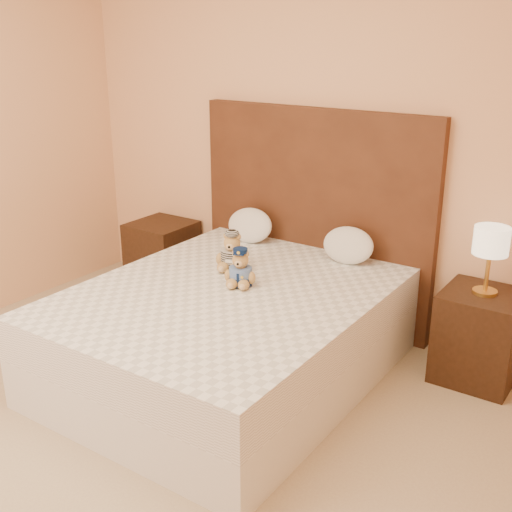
{
  "coord_description": "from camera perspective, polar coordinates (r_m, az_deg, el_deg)",
  "views": [
    {
      "loc": [
        2.08,
        -1.56,
        2.0
      ],
      "look_at": [
        0.03,
        1.45,
        0.69
      ],
      "focal_mm": 45.0,
      "sensor_mm": 36.0,
      "label": 1
    }
  ],
  "objects": [
    {
      "name": "nightstand_right",
      "position": [
        4.04,
        19.21,
        -6.73
      ],
      "size": [
        0.45,
        0.45,
        0.55
      ],
      "primitive_type": "cube",
      "color": "#331C10",
      "rests_on": "ground"
    },
    {
      "name": "pillow_left",
      "position": [
        4.57,
        -0.55,
        2.89
      ],
      "size": [
        0.36,
        0.23,
        0.25
      ],
      "primitive_type": "ellipsoid",
      "color": "white",
      "rests_on": "bed"
    },
    {
      "name": "teddy_police",
      "position": [
        3.77,
        -1.39,
        -1.01
      ],
      "size": [
        0.25,
        0.25,
        0.23
      ],
      "primitive_type": null,
      "rotation": [
        0.0,
        0.0,
        0.35
      ],
      "color": "#AA7C42",
      "rests_on": "bed"
    },
    {
      "name": "bed",
      "position": [
        3.86,
        -2.43,
        -6.83
      ],
      "size": [
        1.6,
        2.0,
        0.55
      ],
      "color": "white",
      "rests_on": "ground"
    },
    {
      "name": "ground",
      "position": [
        3.28,
        -15.67,
        -18.72
      ],
      "size": [
        4.0,
        4.5,
        0.0
      ],
      "primitive_type": "cube",
      "color": "tan",
      "rests_on": "ground"
    },
    {
      "name": "lamp",
      "position": [
        3.83,
        20.16,
        0.99
      ],
      "size": [
        0.2,
        0.2,
        0.4
      ],
      "color": "gold",
      "rests_on": "nightstand_right"
    },
    {
      "name": "pillow_right",
      "position": [
        4.2,
        8.2,
        1.09
      ],
      "size": [
        0.35,
        0.23,
        0.25
      ],
      "primitive_type": "ellipsoid",
      "color": "white",
      "rests_on": "bed"
    },
    {
      "name": "headboard",
      "position": [
        4.48,
        5.21,
        3.44
      ],
      "size": [
        1.75,
        0.08,
        1.5
      ],
      "primitive_type": "cube",
      "color": "#502A18",
      "rests_on": "ground"
    },
    {
      "name": "nightstand_left",
      "position": [
        5.17,
        -8.29,
        0.0
      ],
      "size": [
        0.45,
        0.45,
        0.55
      ],
      "primitive_type": "cube",
      "color": "#331C10",
      "rests_on": "ground"
    },
    {
      "name": "room_walls",
      "position": [
        2.9,
        -11.98,
        15.53
      ],
      "size": [
        4.04,
        4.52,
        2.72
      ],
      "color": "#EDAF81",
      "rests_on": "ground"
    },
    {
      "name": "teddy_prisoner",
      "position": [
        4.03,
        -2.13,
        0.44
      ],
      "size": [
        0.27,
        0.27,
        0.24
      ],
      "primitive_type": null,
      "rotation": [
        0.0,
        0.0,
        0.33
      ],
      "color": "#AA7C42",
      "rests_on": "bed"
    }
  ]
}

